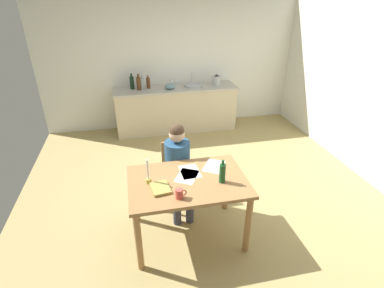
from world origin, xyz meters
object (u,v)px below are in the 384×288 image
Objects in this scene: wine_glass_by_kettle at (171,80)px; bottle_oil at (132,83)px; chair_at_table at (177,171)px; book_magazine at (160,188)px; candlestick at (148,176)px; bottle_wine_red at (142,84)px; dining_table at (188,189)px; sink_unit at (193,85)px; coffee_mug at (179,194)px; person_seated at (178,164)px; stovetop_kettle at (216,80)px; wine_bottle_on_table at (222,173)px; bottle_sauce at (148,83)px; mixing_bowl at (170,86)px; wine_glass_near_sink at (177,80)px; bottle_vinegar at (139,83)px.

bottle_oil is at bearing -174.65° from wine_glass_by_kettle.
chair_at_table is 0.90m from book_magazine.
candlestick is 1.03× the size of bottle_wine_red.
sink_unit is at bearing 76.43° from dining_table.
chair_at_table is at bearing 57.44° from candlestick.
dining_table is 0.36m from coffee_mug.
candlestick is at bearing -129.72° from person_seated.
bottle_oil is (-0.32, 3.42, 0.19)m from coffee_mug.
book_magazine is 3.52m from stovetop_kettle.
bottle_wine_red is at bearing 101.09° from wine_bottle_on_table.
bottle_sauce reaches higher than wine_bottle_on_table.
book_magazine is at bearing -161.53° from dining_table.
bottle_sauce is at bearing 93.20° from chair_at_table.
person_seated reaches higher than dining_table.
wine_bottle_on_table is at bearing -96.94° from sink_unit.
coffee_mug is (-0.13, -0.96, 0.36)m from chair_at_table.
book_magazine is at bearing -53.34° from candlestick.
bottle_wine_red is 1.79× the size of wine_glass_by_kettle.
mixing_bowl is 1.36× the size of wine_glass_near_sink.
coffee_mug is at bearing -89.88° from bottle_sauce.
chair_at_table is 2.37m from mixing_bowl.
coffee_mug is 3.44m from bottle_oil.
bottle_sauce is 1.64× the size of wine_glass_by_kettle.
mixing_bowl is (-0.48, -0.07, 0.02)m from sink_unit.
candlestick is 1.06× the size of wine_bottle_on_table.
wine_glass_by_kettle is (-0.10, 0.00, 0.00)m from wine_glass_near_sink.
candlestick is 3.28m from wine_glass_near_sink.
wine_glass_near_sink is (0.07, 3.32, 0.11)m from wine_bottle_on_table.
stovetop_kettle is (0.87, 3.17, 0.10)m from wine_bottle_on_table.
candlestick is at bearing -95.02° from bottle_sauce.
wine_bottle_on_table is at bearing -78.91° from bottle_wine_red.
person_seated is 7.76× the size of wine_glass_by_kettle.
wine_glass_near_sink is (0.58, 0.09, 0.00)m from bottle_sauce.
bottle_oil reaches higher than chair_at_table.
bottle_wine_red is (-0.25, 2.53, 0.34)m from person_seated.
bottle_vinegar reaches higher than wine_glass_by_kettle.
sink_unit is at bearing 73.46° from person_seated.
coffee_mug is 0.50× the size of book_magazine.
bottle_vinegar is 0.61m from mixing_bowl.
candlestick is (-0.41, -0.49, 0.19)m from person_seated.
person_seated is 4.33× the size of bottle_wine_red.
bottle_vinegar is (-0.03, 3.15, 0.23)m from book_magazine.
bottle_vinegar is 0.07m from bottle_wine_red.
wine_bottle_on_table reaches higher than mixing_bowl.
coffee_mug reaches higher than dining_table.
person_seated reaches higher than mixing_bowl.
bottle_vinegar is at bearing -167.96° from wine_glass_near_sink.
bottle_vinegar reaches higher than stovetop_kettle.
wine_glass_by_kettle is (0.74, 3.17, 0.14)m from candlestick.
person_seated reaches higher than candlestick.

